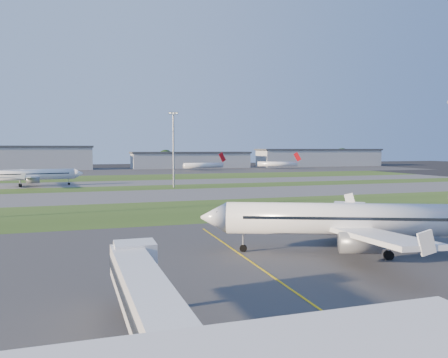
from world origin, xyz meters
name	(u,v)px	position (x,y,z in m)	size (l,w,h in m)	color
ground	(232,286)	(0.00, 0.00, 0.00)	(700.00, 700.00, 0.00)	black
apron_near	(232,286)	(0.00, 0.00, 0.01)	(300.00, 70.00, 0.01)	#333335
grass_strip_a	(154,212)	(0.00, 52.00, 0.01)	(300.00, 34.00, 0.01)	#2B4517
taxiway_a	(137,196)	(0.00, 85.00, 0.01)	(300.00, 32.00, 0.01)	#515154
grass_strip_b	(129,188)	(0.00, 110.00, 0.01)	(300.00, 18.00, 0.01)	#2B4517
taxiway_b	(124,183)	(0.00, 132.00, 0.01)	(300.00, 26.00, 0.01)	#515154
grass_strip_c	(118,178)	(0.00, 165.00, 0.01)	(300.00, 40.00, 0.01)	#2B4517
apron_far	(111,171)	(0.00, 225.00, 0.01)	(400.00, 80.00, 0.01)	#333335
yellow_line	(278,281)	(5.00, 0.00, 0.00)	(0.25, 60.00, 0.02)	gold
jet_bridge	(153,314)	(-9.81, -15.24, 4.01)	(4.20, 26.90, 6.20)	silver
airliner_parked	(356,220)	(19.11, 7.62, 4.35)	(37.67, 31.96, 12.40)	white
airliner_taxiing	(30,175)	(-32.88, 128.32, 4.02)	(36.56, 30.80, 11.45)	white
mini_jet_near	(204,165)	(54.19, 216.27, 3.28)	(28.34, 8.48, 9.48)	white
mini_jet_far	(278,164)	(106.59, 224.15, 3.28)	(27.10, 12.86, 9.48)	white
light_mast_centre	(174,144)	(15.00, 108.00, 14.81)	(3.20, 0.70, 25.80)	gray
hangar_west	(34,158)	(-45.00, 255.00, 7.64)	(71.40, 23.00, 15.20)	#A7AAAF
hangar_east	(191,160)	(55.00, 255.00, 5.64)	(81.60, 23.00, 11.20)	#A7AAAF
hangar_far_east	(319,157)	(155.00, 255.00, 6.64)	(96.90, 23.00, 13.20)	#A7AAAF
tree_mid_west	(77,160)	(-20.00, 266.00, 5.84)	(9.90, 9.90, 10.80)	black
tree_mid_east	(166,158)	(40.00, 269.00, 6.81)	(11.55, 11.55, 12.60)	black
tree_east	(264,158)	(115.00, 267.00, 6.16)	(10.45, 10.45, 11.40)	black
tree_far_east	(342,156)	(185.00, 271.00, 7.46)	(12.65, 12.65, 13.80)	black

